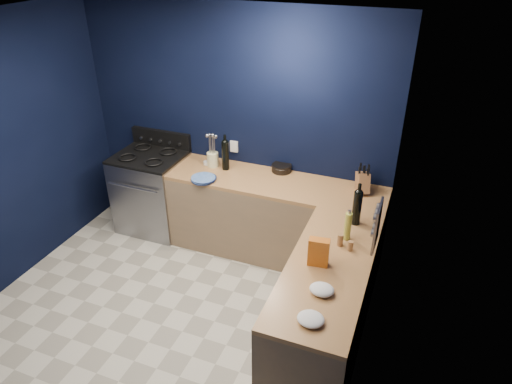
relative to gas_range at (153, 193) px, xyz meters
The scene contains 27 objects.
floor 1.76m from the gas_range, 56.78° to the right, with size 3.50×3.50×0.02m, color beige.
ceiling 2.74m from the gas_range, 56.78° to the right, with size 3.50×3.50×0.02m, color silver.
wall_back 1.30m from the gas_range, 20.08° to the left, with size 3.50×0.02×2.60m, color black.
wall_right 3.16m from the gas_range, 27.83° to the right, with size 0.02×3.50×2.60m, color black.
cab_back 1.53m from the gas_range, ahead, with size 2.30×0.63×0.86m, color #846749.
top_back 1.59m from the gas_range, ahead, with size 2.30×0.63×0.04m, color brown.
cab_right 2.62m from the gas_range, 25.64° to the right, with size 0.63×1.67×0.86m, color #846749.
top_right 2.66m from the gas_range, 25.64° to the right, with size 0.63×1.67×0.04m, color brown.
gas_range is the anchor object (origin of this frame).
oven_door 0.32m from the gas_range, 90.00° to the right, with size 0.59×0.02×0.42m, color black.
cooktop 0.48m from the gas_range, ahead, with size 0.76×0.66×0.03m, color black.
backguard 0.65m from the gas_range, 90.00° to the left, with size 0.76×0.06×0.20m, color black.
spice_panel 2.89m from the gas_range, 18.08° to the right, with size 0.02×0.28×0.38m, color gray.
wall_outlet 1.16m from the gas_range, 18.88° to the left, with size 0.09×0.02×0.13m, color white.
plate_stack 0.96m from the gas_range, 15.19° to the right, with size 0.26×0.26×0.03m, color #355998.
ramekin 0.83m from the gas_range, 11.31° to the left, with size 0.08×0.08×0.03m, color white.
utensil_crock 0.93m from the gas_range, ahead, with size 0.13×0.13×0.16m, color #EEE8BE.
wine_bottle_back 1.11m from the gas_range, ahead, with size 0.08×0.08×0.32m, color black.
lemon_basket 1.61m from the gas_range, 10.14° to the left, with size 0.21×0.21×0.08m, color black.
knife_block 2.46m from the gas_range, ahead, with size 0.11×0.18×0.20m, color brown.
wine_bottle_right 2.56m from the gas_range, 10.72° to the right, with size 0.08×0.08×0.32m, color black.
oil_bottle 2.59m from the gas_range, 16.70° to the right, with size 0.06×0.06×0.25m, color #A4A637.
spice_jar_near 2.58m from the gas_range, 19.33° to the right, with size 0.05×0.05×0.11m, color olive.
spice_jar_far 2.67m from the gas_range, 19.42° to the right, with size 0.04×0.04×0.09m, color olive.
crouton_bag 2.61m from the gas_range, 26.73° to the right, with size 0.16×0.07×0.23m, color #A81707.
towel_front 2.84m from the gas_range, 31.36° to the right, with size 0.18×0.15×0.06m, color white.
towel_end 3.01m from the gas_range, 36.37° to the right, with size 0.19×0.17×0.06m, color white.
Camera 1 is at (1.93, -2.55, 3.17)m, focal length 32.24 mm.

